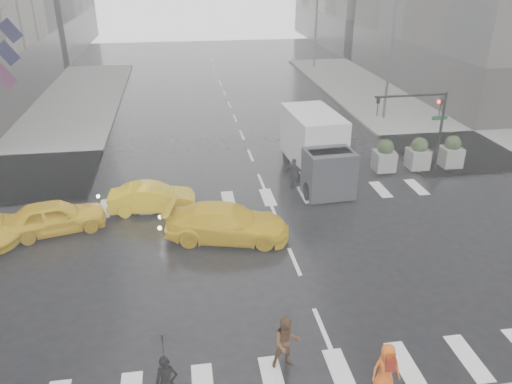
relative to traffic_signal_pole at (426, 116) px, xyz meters
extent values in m
plane|color=black|center=(-9.01, -8.01, -3.22)|extent=(120.00, 120.00, 0.00)
cube|color=gray|center=(10.49, 9.49, -3.14)|extent=(35.00, 35.00, 0.15)
cube|color=#322F2C|center=(19.99, 47.99, -1.02)|extent=(26.05, 26.05, 4.40)
cylinder|color=black|center=(0.99, -0.01, -0.97)|extent=(0.16, 0.16, 4.50)
cylinder|color=black|center=(-1.01, -0.01, 1.18)|extent=(4.00, 0.12, 0.12)
imported|color=black|center=(0.74, -0.01, 0.48)|extent=(0.16, 0.20, 1.00)
imported|color=black|center=(-2.81, -0.01, 0.68)|extent=(0.16, 0.20, 1.00)
sphere|color=#FF190C|center=(0.64, -0.01, 0.78)|extent=(0.20, 0.20, 0.20)
cube|color=#0B521E|center=(0.99, 0.29, -0.22)|extent=(0.90, 0.03, 0.22)
cylinder|color=#59595B|center=(1.99, 9.99, 1.28)|extent=(0.20, 0.20, 9.00)
cylinder|color=#59595B|center=(1.99, 29.99, 1.28)|extent=(0.20, 0.20, 9.00)
cube|color=gray|center=(-2.01, 0.19, -2.52)|extent=(1.10, 1.10, 1.10)
sphere|color=black|center=(-2.01, 0.19, -1.72)|extent=(0.90, 0.90, 0.90)
cube|color=gray|center=(-0.01, 0.19, -2.52)|extent=(1.10, 1.10, 1.10)
sphere|color=black|center=(-0.01, 0.19, -1.72)|extent=(0.90, 0.90, 0.90)
cube|color=gray|center=(1.99, 0.19, -2.52)|extent=(1.10, 1.10, 1.10)
sphere|color=black|center=(1.99, 0.19, -1.72)|extent=(0.90, 0.90, 0.90)
cube|color=#B21E19|center=(-23.81, 8.99, 1.03)|extent=(1.54, 0.02, 1.66)
cube|color=#10103B|center=(-23.81, 10.49, 2.23)|extent=(1.54, 0.02, 1.66)
cube|color=#10103B|center=(-23.81, 11.99, 3.43)|extent=(1.54, 0.02, 1.66)
imported|color=black|center=(-13.95, -14.37, -2.40)|extent=(0.60, 0.40, 1.64)
imported|color=black|center=(-13.95, -14.37, -1.23)|extent=(0.97, 0.99, 0.88)
imported|color=#4D2F1B|center=(-10.53, -13.43, -2.36)|extent=(0.85, 0.67, 1.72)
imported|color=#D5530F|center=(-8.05, -14.81, -2.42)|extent=(0.82, 0.57, 1.60)
cube|color=maroon|center=(-8.05, -14.99, -2.07)|extent=(0.29, 0.18, 0.40)
imported|color=black|center=(-7.51, -1.26, -2.37)|extent=(1.15, 0.95, 1.69)
imported|color=black|center=(-5.53, -1.24, -2.31)|extent=(1.34, 1.08, 1.82)
imported|color=yellow|center=(-18.83, -3.99, -2.49)|extent=(4.58, 2.73, 1.46)
imported|color=yellow|center=(-14.70, -2.58, -2.55)|extent=(4.10, 1.56, 1.33)
imported|color=yellow|center=(-11.45, -5.76, -2.45)|extent=(5.01, 3.15, 1.53)
cube|color=silver|center=(-6.01, 0.87, -1.13)|extent=(2.44, 4.68, 2.75)
cube|color=#2B2C30|center=(-6.01, -2.39, -1.94)|extent=(2.34, 1.83, 2.34)
cube|color=black|center=(-6.01, -2.39, -1.23)|extent=(2.04, 0.92, 0.92)
cylinder|color=black|center=(-7.08, -2.60, -2.76)|extent=(0.29, 0.92, 0.92)
cylinder|color=black|center=(-4.94, -2.60, -2.76)|extent=(0.29, 0.92, 0.92)
cylinder|color=black|center=(-7.08, -0.36, -2.76)|extent=(0.29, 0.92, 0.92)
cylinder|color=black|center=(-4.94, -0.36, -2.76)|extent=(0.29, 0.92, 0.92)
cylinder|color=black|center=(-7.08, 2.50, -2.76)|extent=(0.29, 0.92, 0.92)
cylinder|color=black|center=(-4.94, 2.50, -2.76)|extent=(0.29, 0.92, 0.92)
camera|label=1|loc=(-13.15, -24.37, 7.71)|focal=35.00mm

